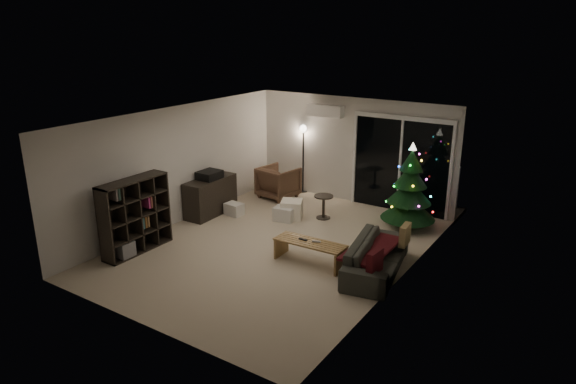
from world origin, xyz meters
The scene contains 18 objects.
room centered at (0.46, 1.49, 1.02)m, with size 6.50×7.51×2.60m.
bookshelf centered at (-2.25, -1.56, 0.70)m, with size 0.36×1.41×1.41m, color black, non-canonical shape.
media_cabinet centered at (-2.25, 0.71, 0.41)m, with size 0.50×1.32×0.83m, color black.
stereo centered at (-2.25, 0.71, 0.92)m, with size 0.42×0.50×0.18m, color black.
armchair centered at (-1.62, 2.50, 0.39)m, with size 0.83×0.86×0.78m, color brown.
ottoman centered at (-0.58, 1.48, 0.20)m, with size 0.45×0.45×0.41m, color silver.
cardboard_box_a centered at (-1.76, 0.93, 0.14)m, with size 0.38×0.29×0.27m, color white.
cardboard_box_b centered at (-0.63, 1.27, 0.15)m, with size 0.44×0.33×0.30m, color white.
side_table centered at (0.02, 1.85, 0.26)m, with size 0.42×0.42×0.53m, color black.
floor_lamp centered at (-1.37, 3.25, 0.83)m, with size 0.26×0.26×1.66m, color black.
sofa centered at (2.05, 0.10, 0.29)m, with size 1.96×0.77×0.57m, color #252623.
sofa_throw centered at (1.95, 0.10, 0.42)m, with size 0.61×1.42×0.05m, color #3C0F0D.
cushion_a centered at (2.30, 0.75, 0.52)m, with size 0.11×0.38×0.38m, color olive.
cushion_b centered at (2.30, -0.55, 0.52)m, with size 0.11×0.38×0.38m, color #3C0F0D.
coffee_table centered at (0.92, -0.23, 0.21)m, with size 1.30×0.45×0.41m, color olive, non-canonical shape.
remote_a centered at (0.77, -0.23, 0.42)m, with size 0.16×0.05×0.02m, color black.
remote_b centered at (1.02, -0.18, 0.42)m, with size 0.15×0.04×0.02m, color slate.
christmas_tree centered at (1.76, 2.35, 0.92)m, with size 1.14×1.14×1.83m, color #153C1E.
Camera 1 is at (5.18, -7.45, 4.09)m, focal length 32.00 mm.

